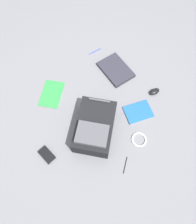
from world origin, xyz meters
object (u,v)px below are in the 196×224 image
at_px(power_brick, 47,155).
at_px(pen_blue, 95,51).
at_px(book_red, 138,112).
at_px(backpack, 95,127).
at_px(book_blue, 52,94).
at_px(computer_mouse, 154,92).
at_px(cable_coil, 139,140).
at_px(laptop, 116,70).
at_px(pen_black, 125,165).

distance_m(power_brick, pen_blue, 1.12).
bearing_deg(book_red, power_brick, 84.88).
bearing_deg(backpack, book_blue, 16.56).
xyz_separation_m(computer_mouse, power_brick, (-0.01, 1.08, -0.01)).
height_order(backpack, cable_coil, backpack).
distance_m(book_blue, cable_coil, 0.87).
relative_size(book_red, computer_mouse, 2.64).
xyz_separation_m(book_blue, power_brick, (-0.48, 0.28, 0.01)).
relative_size(book_blue, cable_coil, 2.58).
bearing_deg(backpack, computer_mouse, -87.05).
bearing_deg(cable_coil, book_red, -34.85).
height_order(backpack, power_brick, backpack).
bearing_deg(backpack, pen_blue, -31.20).
height_order(laptop, pen_black, laptop).
distance_m(laptop, book_red, 0.48).
bearing_deg(computer_mouse, laptop, 24.49).
bearing_deg(pen_blue, book_blue, 110.69).
height_order(laptop, cable_coil, laptop).
bearing_deg(book_red, book_blue, 45.44).
bearing_deg(laptop, book_blue, 82.77).
xyz_separation_m(book_red, cable_coil, (-0.20, 0.14, -0.00)).
bearing_deg(computer_mouse, book_red, 110.96).
distance_m(backpack, pen_black, 0.38).
xyz_separation_m(book_red, pen_blue, (0.78, -0.03, -0.00)).
xyz_separation_m(book_red, pen_black, (-0.31, 0.36, -0.00)).
bearing_deg(backpack, pen_black, -171.09).
bearing_deg(cable_coil, pen_blue, -9.79).
bearing_deg(book_blue, pen_black, -166.60).
height_order(backpack, book_blue, backpack).
relative_size(cable_coil, power_brick, 0.96).
distance_m(book_red, computer_mouse, 0.25).
xyz_separation_m(backpack, pen_blue, (0.72, -0.44, -0.09)).
height_order(book_blue, pen_black, book_blue).
height_order(laptop, book_blue, laptop).
height_order(book_red, cable_coil, book_red).
height_order(laptop, computer_mouse, computer_mouse).
bearing_deg(book_blue, backpack, -163.44).
distance_m(backpack, pen_blue, 0.85).
bearing_deg(pen_blue, laptop, -170.67).
xyz_separation_m(book_red, computer_mouse, (0.08, -0.24, 0.01)).
relative_size(book_blue, pen_black, 2.43).
xyz_separation_m(power_brick, pen_blue, (0.70, -0.87, -0.01)).
bearing_deg(power_brick, computer_mouse, -89.53).
height_order(laptop, pen_blue, laptop).
xyz_separation_m(cable_coil, power_brick, (0.28, 0.70, 0.01)).
height_order(book_red, power_brick, power_brick).
bearing_deg(pen_blue, cable_coil, 170.21).
xyz_separation_m(backpack, laptop, (0.42, -0.49, -0.07)).
bearing_deg(pen_black, power_brick, 51.32).
bearing_deg(book_red, backpack, 82.99).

